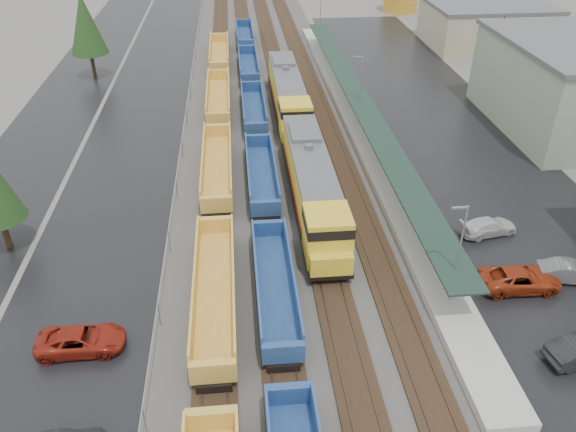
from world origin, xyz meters
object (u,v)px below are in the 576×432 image
(locomotive_lead, at_px, (313,186))
(parked_car_east_b, at_px, (520,279))
(well_string_yellow, at_px, (216,218))
(parked_car_east_c, at_px, (488,227))
(well_string_blue, at_px, (261,175))
(parked_car_west_c, at_px, (81,340))
(parked_car_east_e, at_px, (570,272))
(locomotive_trail, at_px, (288,96))

(locomotive_lead, relative_size, parked_car_east_b, 3.82)
(locomotive_lead, distance_m, well_string_yellow, 8.36)
(parked_car_east_c, bearing_deg, well_string_blue, 50.18)
(parked_car_east_b, bearing_deg, parked_car_west_c, 97.47)
(well_string_yellow, bearing_deg, parked_car_west_c, -123.52)
(well_string_yellow, distance_m, well_string_blue, 8.12)
(well_string_blue, bearing_deg, parked_car_west_c, -122.09)
(well_string_blue, distance_m, parked_car_east_c, 20.00)
(locomotive_lead, bearing_deg, parked_car_east_b, -40.56)
(locomotive_lead, distance_m, parked_car_east_e, 20.19)
(parked_car_east_b, height_order, parked_car_east_e, parked_car_east_b)
(well_string_yellow, height_order, parked_car_east_b, well_string_yellow)
(parked_car_west_c, xyz_separation_m, parked_car_east_c, (29.64, 9.71, -0.06))
(locomotive_trail, distance_m, well_string_yellow, 24.37)
(well_string_yellow, bearing_deg, parked_car_east_b, -23.61)
(well_string_blue, xyz_separation_m, parked_car_west_c, (-12.09, -19.29, -0.40))
(parked_car_east_b, bearing_deg, parked_car_east_e, -81.67)
(well_string_blue, distance_m, parked_car_west_c, 22.77)
(locomotive_trail, height_order, parked_car_west_c, locomotive_trail)
(parked_car_west_c, bearing_deg, parked_car_east_e, -84.87)
(parked_car_east_c, bearing_deg, parked_car_east_e, -162.23)
(well_string_blue, bearing_deg, locomotive_lead, -51.84)
(locomotive_trail, relative_size, well_string_yellow, 0.21)
(well_string_yellow, height_order, parked_car_west_c, well_string_yellow)
(parked_car_west_c, distance_m, parked_car_east_b, 29.32)
(parked_car_east_b, relative_size, parked_car_east_c, 1.20)
(well_string_yellow, xyz_separation_m, parked_car_east_c, (21.55, -2.51, -0.51))
(parked_car_east_c, bearing_deg, well_string_yellow, 72.16)
(well_string_blue, xyz_separation_m, parked_car_east_c, (17.55, -9.58, -0.46))
(locomotive_lead, bearing_deg, well_string_yellow, -166.12)
(parked_car_east_c, bearing_deg, locomotive_lead, 60.48)
(well_string_blue, distance_m, parked_car_east_b, 23.60)
(locomotive_lead, distance_m, parked_car_west_c, 21.54)
(locomotive_lead, bearing_deg, locomotive_trail, 90.00)
(locomotive_lead, distance_m, well_string_blue, 6.63)
(well_string_blue, bearing_deg, well_string_yellow, -119.51)
(parked_car_east_e, bearing_deg, locomotive_trail, 41.05)
(parked_car_east_c, xyz_separation_m, parked_car_east_e, (3.45, -6.24, 0.06))
(well_string_yellow, relative_size, parked_car_west_c, 19.72)
(parked_car_east_c, distance_m, parked_car_east_e, 7.13)
(parked_car_west_c, relative_size, parked_car_east_c, 1.13)
(parked_car_west_c, height_order, parked_car_east_c, parked_car_west_c)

